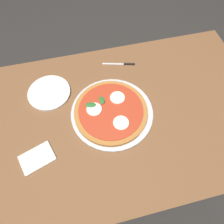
% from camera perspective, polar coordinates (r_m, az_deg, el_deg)
% --- Properties ---
extents(ground_plane, '(6.00, 6.00, 0.00)m').
position_cam_1_polar(ground_plane, '(1.61, 3.06, -13.18)').
color(ground_plane, '#2D2B28').
extents(dining_table, '(1.26, 0.82, 0.76)m').
position_cam_1_polar(dining_table, '(1.01, 4.77, -3.21)').
color(dining_table, brown).
rests_on(dining_table, ground_plane).
extents(serving_tray, '(0.36, 0.36, 0.01)m').
position_cam_1_polar(serving_tray, '(0.89, 0.00, -0.12)').
color(serving_tray, silver).
rests_on(serving_tray, dining_table).
extents(pizza, '(0.32, 0.32, 0.03)m').
position_cam_1_polar(pizza, '(0.88, -0.34, 0.26)').
color(pizza, '#B27033').
rests_on(pizza, serving_tray).
extents(plate_white, '(0.20, 0.20, 0.01)m').
position_cam_1_polar(plate_white, '(0.99, -17.42, 5.25)').
color(plate_white, white).
rests_on(plate_white, dining_table).
extents(napkin, '(0.15, 0.13, 0.01)m').
position_cam_1_polar(napkin, '(0.87, -20.51, -12.16)').
color(napkin, white).
rests_on(napkin, dining_table).
extents(knife, '(0.16, 0.05, 0.01)m').
position_cam_1_polar(knife, '(1.07, 3.11, 13.48)').
color(knife, black).
rests_on(knife, dining_table).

